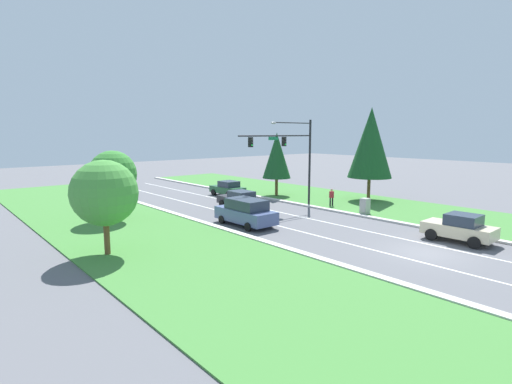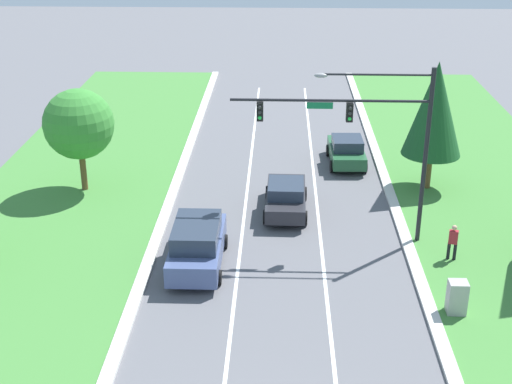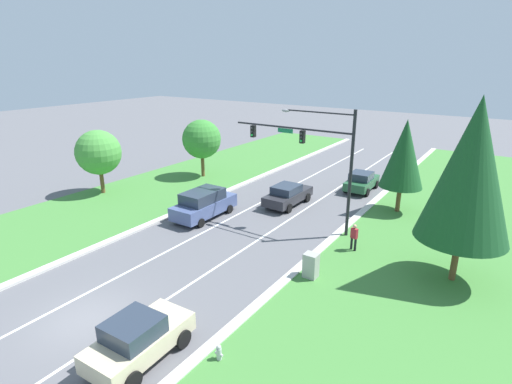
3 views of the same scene
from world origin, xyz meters
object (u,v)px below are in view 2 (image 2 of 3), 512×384
at_px(utility_cabinet, 457,298).
at_px(conifer_near_right_tree, 435,109).
at_px(oak_near_left_tree, 79,124).
at_px(traffic_signal_mast, 371,128).
at_px(slate_blue_suv, 197,244).
at_px(charcoal_sedan, 286,196).
at_px(forest_sedan, 347,151).
at_px(pedestrian, 453,241).

height_order(utility_cabinet, conifer_near_right_tree, conifer_near_right_tree).
height_order(conifer_near_right_tree, oak_near_left_tree, conifer_near_right_tree).
height_order(traffic_signal_mast, utility_cabinet, traffic_signal_mast).
height_order(slate_blue_suv, oak_near_left_tree, oak_near_left_tree).
xyz_separation_m(charcoal_sedan, forest_sedan, (3.50, 6.61, -0.00)).
relative_size(forest_sedan, oak_near_left_tree, 0.78).
height_order(charcoal_sedan, conifer_near_right_tree, conifer_near_right_tree).
xyz_separation_m(forest_sedan, oak_near_left_tree, (-14.04, -4.30, 2.82)).
distance_m(pedestrian, conifer_near_right_tree, 8.61).
distance_m(charcoal_sedan, utility_cabinet, 10.88).
bearing_deg(forest_sedan, conifer_near_right_tree, -42.19).
relative_size(utility_cabinet, conifer_near_right_tree, 0.20).
xyz_separation_m(pedestrian, oak_near_left_tree, (-17.60, 7.02, 2.71)).
distance_m(slate_blue_suv, pedestrian, 10.82).
bearing_deg(traffic_signal_mast, charcoal_sedan, 139.89).
height_order(slate_blue_suv, conifer_near_right_tree, conifer_near_right_tree).
height_order(traffic_signal_mast, forest_sedan, traffic_signal_mast).
relative_size(pedestrian, oak_near_left_tree, 0.31).
distance_m(pedestrian, oak_near_left_tree, 19.14).
distance_m(charcoal_sedan, pedestrian, 8.49).
distance_m(traffic_signal_mast, slate_blue_suv, 8.80).
xyz_separation_m(charcoal_sedan, utility_cabinet, (6.33, -8.85, -0.14)).
bearing_deg(pedestrian, slate_blue_suv, 18.90).
relative_size(utility_cabinet, pedestrian, 0.82).
bearing_deg(utility_cabinet, slate_blue_suv, 161.38).
bearing_deg(traffic_signal_mast, slate_blue_suv, -160.92).
relative_size(traffic_signal_mast, utility_cabinet, 6.14).
bearing_deg(charcoal_sedan, pedestrian, -32.57).
relative_size(charcoal_sedan, conifer_near_right_tree, 0.69).
distance_m(charcoal_sedan, oak_near_left_tree, 11.15).
bearing_deg(forest_sedan, slate_blue_suv, -122.30).
bearing_deg(charcoal_sedan, traffic_signal_mast, -38.96).
distance_m(forest_sedan, conifer_near_right_tree, 6.36).
bearing_deg(forest_sedan, pedestrian, -73.89).
bearing_deg(conifer_near_right_tree, utility_cabinet, -95.46).
bearing_deg(utility_cabinet, traffic_signal_mast, 115.67).
height_order(traffic_signal_mast, oak_near_left_tree, traffic_signal_mast).
bearing_deg(pedestrian, utility_cabinet, 95.05).
height_order(forest_sedan, oak_near_left_tree, oak_near_left_tree).
relative_size(slate_blue_suv, forest_sedan, 1.20).
bearing_deg(oak_near_left_tree, traffic_signal_mast, -20.53).
relative_size(charcoal_sedan, oak_near_left_tree, 0.86).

